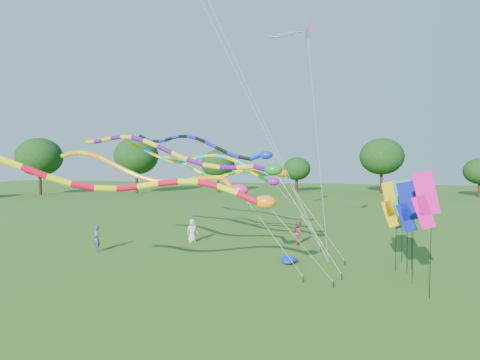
% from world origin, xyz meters
% --- Properties ---
extents(ground, '(160.00, 160.00, 0.00)m').
position_xyz_m(ground, '(0.00, 0.00, 0.00)').
color(ground, '#285115').
rests_on(ground, ground).
extents(tree_ring, '(118.90, 117.72, 9.69)m').
position_xyz_m(tree_ring, '(-4.95, 0.53, 5.61)').
color(tree_ring, '#382314').
rests_on(tree_ring, ground).
extents(tube_kite_red, '(14.29, 5.96, 7.02)m').
position_xyz_m(tube_kite_red, '(-4.71, -2.09, 4.76)').
color(tube_kite_red, black).
rests_on(tube_kite_red, ground).
extents(tube_kite_orange, '(14.50, 2.60, 6.97)m').
position_xyz_m(tube_kite_orange, '(-6.14, 2.47, 5.02)').
color(tube_kite_orange, black).
rests_on(tube_kite_orange, ground).
extents(tube_kite_purple, '(16.98, 5.45, 8.13)m').
position_xyz_m(tube_kite_purple, '(-5.72, 4.49, 6.15)').
color(tube_kite_purple, black).
rests_on(tube_kite_purple, ground).
extents(tube_kite_blue, '(15.06, 6.03, 8.48)m').
position_xyz_m(tube_kite_blue, '(-6.14, 10.61, 6.83)').
color(tube_kite_blue, black).
rests_on(tube_kite_blue, ground).
extents(tube_kite_cyan, '(13.43, 2.10, 7.49)m').
position_xyz_m(tube_kite_cyan, '(-3.99, 5.42, 5.66)').
color(tube_kite_cyan, black).
rests_on(tube_kite_cyan, ground).
extents(tube_kite_green, '(11.25, 1.50, 6.58)m').
position_xyz_m(tube_kite_green, '(-3.92, 8.79, 4.86)').
color(tube_kite_green, black).
rests_on(tube_kite_green, ground).
extents(delta_kite_high_c, '(3.65, 3.46, 14.43)m').
position_xyz_m(delta_kite_high_c, '(1.12, 6.65, 13.67)').
color(delta_kite_high_c, black).
rests_on(delta_kite_high_c, ground).
extents(banner_pole_green, '(1.14, 0.37, 4.91)m').
position_xyz_m(banner_pole_green, '(6.24, 3.79, 3.64)').
color(banner_pole_green, black).
rests_on(banner_pole_green, ground).
extents(banner_pole_orange, '(1.10, 0.53, 4.79)m').
position_xyz_m(banner_pole_orange, '(5.73, 4.17, 3.52)').
color(banner_pole_orange, black).
rests_on(banner_pole_orange, ground).
extents(banner_pole_blue_a, '(1.15, 0.30, 4.89)m').
position_xyz_m(banner_pole_blue_a, '(6.13, 2.08, 3.63)').
color(banner_pole_blue_a, black).
rests_on(banner_pole_blue_a, ground).
extents(banner_pole_magenta_b, '(1.11, 0.49, 5.44)m').
position_xyz_m(banner_pole_magenta_b, '(6.41, -0.00, 4.17)').
color(banner_pole_magenta_b, black).
rests_on(banner_pole_magenta_b, ground).
extents(banner_pole_violet, '(1.16, 0.09, 4.41)m').
position_xyz_m(banner_pole_violet, '(6.38, 6.16, 3.15)').
color(banner_pole_violet, black).
rests_on(banner_pole_violet, ground).
extents(banner_pole_blue_b, '(1.13, 0.44, 4.67)m').
position_xyz_m(banner_pole_blue_b, '(6.60, 4.65, 3.40)').
color(banner_pole_blue_b, black).
rests_on(banner_pole_blue_b, ground).
extents(blue_nylon_heap, '(1.14, 0.94, 0.39)m').
position_xyz_m(blue_nylon_heap, '(0.26, 4.51, 0.17)').
color(blue_nylon_heap, '#0D27AA').
rests_on(blue_nylon_heap, ground).
extents(person_a, '(0.95, 0.90, 1.63)m').
position_xyz_m(person_a, '(-6.93, 8.95, 0.81)').
color(person_a, beige).
rests_on(person_a, ground).
extents(person_b, '(0.74, 0.71, 1.70)m').
position_xyz_m(person_b, '(-11.93, 4.80, 0.85)').
color(person_b, '#454861').
rests_on(person_b, ground).
extents(person_c, '(0.65, 0.82, 1.63)m').
position_xyz_m(person_c, '(0.56, 9.56, 0.82)').
color(person_c, '#963640').
rests_on(person_c, ground).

